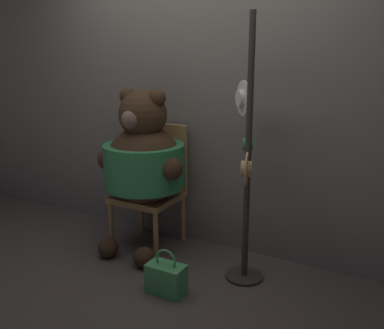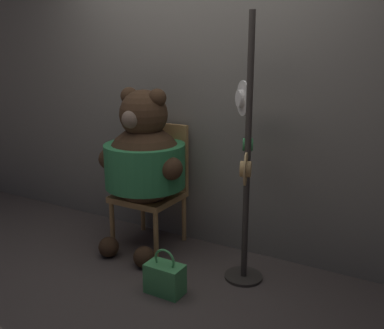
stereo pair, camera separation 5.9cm
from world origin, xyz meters
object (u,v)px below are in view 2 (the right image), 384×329
(chair, at_px, (154,182))
(handbag_on_ground, at_px, (165,278))
(teddy_bear, at_px, (144,160))
(hat_display_rack, at_px, (246,166))

(chair, height_order, handbag_on_ground, chair)
(chair, relative_size, teddy_bear, 0.76)
(teddy_bear, height_order, hat_display_rack, hat_display_rack)
(chair, distance_m, teddy_bear, 0.30)
(teddy_bear, height_order, handbag_on_ground, teddy_bear)
(chair, relative_size, hat_display_rack, 0.55)
(chair, height_order, hat_display_rack, hat_display_rack)
(chair, xyz_separation_m, hat_display_rack, (0.92, -0.20, 0.31))
(chair, height_order, teddy_bear, teddy_bear)
(chair, distance_m, hat_display_rack, 0.99)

